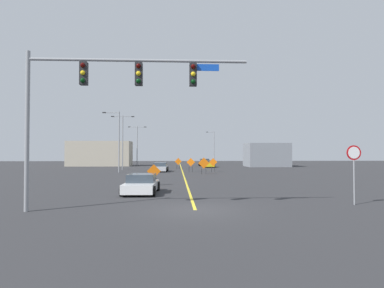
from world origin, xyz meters
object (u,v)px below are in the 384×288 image
Objects in this scene: construction_sign_median_near at (178,162)px; construction_sign_right_lane at (154,172)px; street_lamp_near_left at (118,138)px; street_lamp_mid_left at (137,142)px; stop_sign at (354,163)px; street_lamp_far_right at (213,146)px; construction_sign_median_far at (191,163)px; traffic_signal_assembly at (105,89)px; car_silver_far at (160,167)px; car_black_distant at (204,163)px; street_lamp_mid_right at (123,138)px; construction_sign_right_shoulder at (204,164)px; construction_sign_left_shoulder at (213,163)px; car_yellow_mid at (209,164)px; car_white_near at (141,184)px.

construction_sign_median_near reaches higher than construction_sign_right_lane.
street_lamp_near_left reaches higher than street_lamp_mid_left.
street_lamp_near_left is (-16.85, 27.69, 2.36)m from stop_sign.
construction_sign_median_far is (-6.72, -31.97, -2.94)m from street_lamp_far_right.
stop_sign reaches higher than construction_sign_median_far.
traffic_signal_assembly is at bearing -101.10° from street_lamp_far_right.
street_lamp_mid_left reaches higher than car_silver_far.
street_lamp_far_right is 32.80m from construction_sign_median_far.
car_black_distant is at bearing 65.22° from construction_sign_median_near.
street_lamp_mid_right is at bearing -135.89° from car_black_distant.
street_lamp_mid_right is 9.57m from construction_sign_median_near.
car_silver_far is at bearing 91.17° from construction_sign_right_lane.
car_black_distant is (2.14, 23.96, -0.61)m from construction_sign_right_shoulder.
street_lamp_far_right is at bearing 70.27° from construction_sign_median_near.
street_lamp_mid_right is at bearing 139.30° from car_silver_far.
construction_sign_left_shoulder is at bearing -58.01° from street_lamp_mid_left.
street_lamp_mid_left reaches higher than car_black_distant.
traffic_signal_assembly reaches higher than construction_sign_median_far.
traffic_signal_assembly is 1.26× the size of street_lamp_near_left.
construction_sign_median_near is 12.36m from car_black_distant.
street_lamp_near_left is 12.48m from construction_sign_median_near.
construction_sign_median_far reaches higher than car_yellow_mid.
car_yellow_mid is at bearing 46.62° from street_lamp_near_left.
street_lamp_mid_right is 1.88× the size of car_yellow_mid.
construction_sign_left_shoulder is (12.78, 0.51, -3.29)m from street_lamp_near_left.
construction_sign_right_lane is (5.79, -38.08, -3.56)m from street_lamp_mid_left.
street_lamp_mid_right is at bearing -123.66° from street_lamp_far_right.
street_lamp_mid_right is at bearing 101.43° from car_white_near.
street_lamp_near_left is at bearing -123.46° from car_black_distant.
car_yellow_mid is at bearing 86.64° from construction_sign_left_shoulder.
construction_sign_median_near reaches higher than car_silver_far.
car_black_distant is (-3.17, -12.05, -3.50)m from street_lamp_far_right.
street_lamp_near_left is at bearing 121.33° from stop_sign.
street_lamp_near_left reaches higher than construction_sign_median_near.
car_silver_far is (-10.88, -30.50, -3.56)m from street_lamp_far_right.
construction_sign_left_shoulder is at bearing -8.89° from car_silver_far.
car_black_distant is at bearing 84.90° from construction_sign_right_shoulder.
street_lamp_far_right is 55.74m from car_white_near.
construction_sign_median_far is at bearing 109.33° from construction_sign_right_shoulder.
street_lamp_mid_left reaches higher than construction_sign_right_lane.
construction_sign_right_lane is 0.41× the size of car_silver_far.
car_black_distant is (-3.58, 47.78, -1.47)m from stop_sign.
street_lamp_far_right is at bearing 35.04° from street_lamp_mid_left.
stop_sign is at bearing 5.48° from traffic_signal_assembly.
street_lamp_far_right is 32.58m from car_silver_far.
traffic_signal_assembly is 30.94m from car_silver_far.
construction_sign_median_far is at bearing 79.31° from car_white_near.
car_white_near is 24.03m from car_silver_far.
construction_sign_right_shoulder is at bearing -110.58° from construction_sign_left_shoulder.
construction_sign_median_near is at bearing 85.19° from car_white_near.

